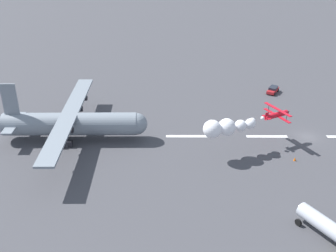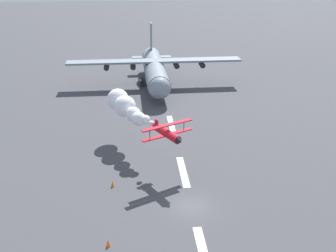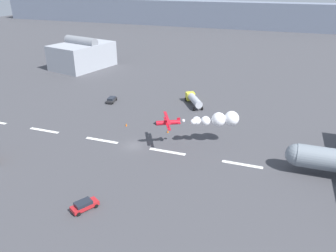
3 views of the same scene
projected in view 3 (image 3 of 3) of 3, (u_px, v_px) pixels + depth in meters
name	position (u px, v px, depth m)	size (l,w,h in m)	color
ground_plane	(134.00, 146.00, 72.20)	(440.00, 440.00, 0.00)	#424247
runway_stripe_1	(44.00, 130.00, 79.34)	(8.00, 0.90, 0.01)	white
runway_stripe_2	(102.00, 140.00, 74.58)	(8.00, 0.90, 0.01)	white
runway_stripe_3	(167.00, 152.00, 69.82)	(8.00, 0.90, 0.01)	white
runway_stripe_4	(242.00, 164.00, 65.05)	(8.00, 0.90, 0.01)	white
mountain_ridge_distant	(247.00, 15.00, 229.23)	(396.00, 16.00, 17.63)	slate
stunt_biplane_red	(216.00, 120.00, 70.73)	(17.00, 11.03, 3.33)	red
fuel_tanker_truck	(194.00, 99.00, 94.08)	(7.21, 9.21, 2.90)	yellow
followme_car_yellow	(84.00, 205.00, 52.27)	(3.73, 4.65, 1.52)	#B21E23
airport_staff_sedan	(112.00, 99.00, 96.80)	(2.53, 4.73, 1.52)	#262628
hangar_building	(82.00, 55.00, 131.68)	(21.02, 26.04, 12.27)	#9EA3AD
traffic_cone_near	(126.00, 125.00, 81.48)	(0.44, 0.44, 0.75)	orange
traffic_cone_far	(168.00, 131.00, 78.14)	(0.44, 0.44, 0.75)	orange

